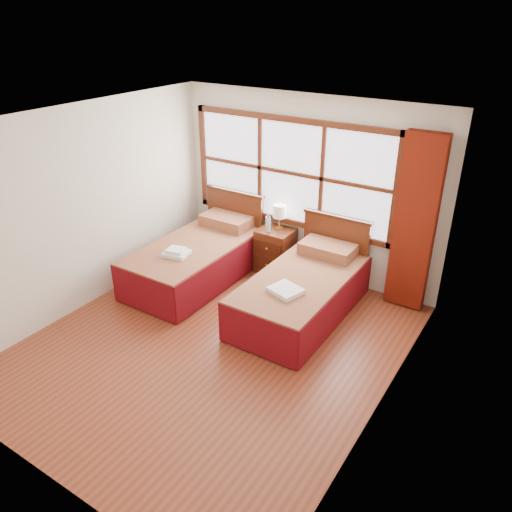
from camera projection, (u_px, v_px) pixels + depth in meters
The scene contains 15 objects.
floor at pixel (214, 345), 5.93m from camera, with size 4.50×4.50×0.00m, color brown.
ceiling at pixel (204, 123), 4.76m from camera, with size 4.50×4.50×0.00m, color white.
wall_back at pixel (307, 188), 7.04m from camera, with size 4.00×4.00×0.00m, color silver.
wall_left at pixel (84, 209), 6.31m from camera, with size 4.50×4.50×0.00m, color silver.
wall_right at pixel (390, 299), 4.38m from camera, with size 4.50×4.50×0.00m, color silver.
window at pixel (290, 173), 7.04m from camera, with size 3.16×0.06×1.56m.
curtain at pixel (415, 224), 6.22m from camera, with size 0.50×0.16×2.30m, color maroon.
bed_left at pixel (198, 258), 7.25m from camera, with size 1.11×2.15×1.08m.
bed_right at pixel (303, 291), 6.42m from camera, with size 1.08×2.10×1.05m.
nightstand at pixel (275, 251), 7.45m from camera, with size 0.50×0.49×0.67m.
towels_left at pixel (176, 252), 6.75m from camera, with size 0.37×0.34×0.09m.
towels_right at pixel (286, 290), 5.91m from camera, with size 0.43×0.40×0.06m.
lamp at pixel (280, 212), 7.23m from camera, with size 0.19×0.19×0.37m.
bottle_near at pixel (268, 224), 7.22m from camera, with size 0.07×0.07×0.25m.
bottle_far at pixel (269, 225), 7.21m from camera, with size 0.06×0.06×0.22m.
Camera 1 is at (3.03, -3.79, 3.60)m, focal length 35.00 mm.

